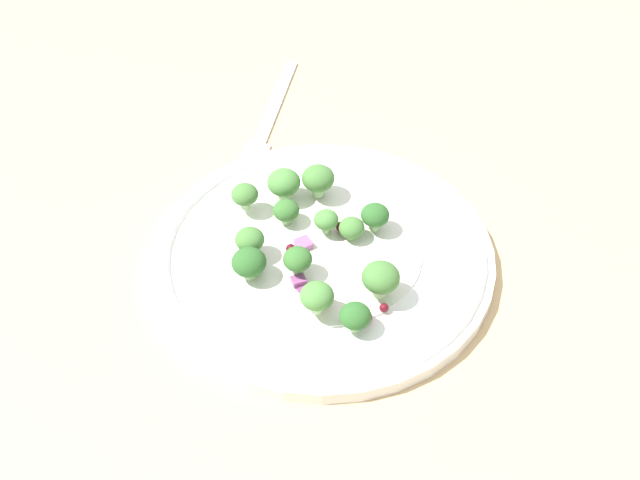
{
  "coord_description": "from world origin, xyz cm",
  "views": [
    {
      "loc": [
        21.71,
        -36.73,
        46.34
      ],
      "look_at": [
        -2.92,
        -0.4,
        2.7
      ],
      "focal_mm": 43.04,
      "sensor_mm": 36.0,
      "label": 1
    }
  ],
  "objects": [
    {
      "name": "ground_plane",
      "position": [
        0.0,
        0.0,
        -1.0
      ],
      "size": [
        180.0,
        180.0,
        2.0
      ],
      "primitive_type": "cube",
      "color": "tan"
    },
    {
      "name": "plate",
      "position": [
        -2.92,
        -0.4,
        0.86
      ],
      "size": [
        28.29,
        28.29,
        1.7
      ],
      "color": "white",
      "rests_on": "ground_plane"
    },
    {
      "name": "dressing_pool",
      "position": [
        -2.92,
        -0.4,
        1.3
      ],
      "size": [
        16.41,
        16.41,
        0.2
      ],
      "primitive_type": "cylinder",
      "color": "white",
      "rests_on": "plate"
    },
    {
      "name": "broccoli_floret_0",
      "position": [
        3.6,
        -1.82,
        3.44
      ],
      "size": [
        2.92,
        2.92,
        2.95
      ],
      "color": "#ADD18E",
      "rests_on": "plate"
    },
    {
      "name": "broccoli_floret_1",
      "position": [
        3.68,
        -5.5,
        2.65
      ],
      "size": [
        2.37,
        2.37,
        2.4
      ],
      "color": "#ADD18E",
      "rests_on": "plate"
    },
    {
      "name": "broccoli_floret_2",
      "position": [
        -3.7,
        1.67,
        2.87
      ],
      "size": [
        2.06,
        2.06,
        2.08
      ],
      "color": "#8EB77A",
      "rests_on": "plate"
    },
    {
      "name": "broccoli_floret_3",
      "position": [
        -7.27,
        -3.99,
        3.24
      ],
      "size": [
        2.36,
        2.36,
        2.39
      ],
      "color": "#9EC684",
      "rests_on": "plate"
    },
    {
      "name": "broccoli_floret_4",
      "position": [
        -0.55,
        4.22,
        3.08
      ],
      "size": [
        2.39,
        2.39,
        2.42
      ],
      "color": "#9EC684",
      "rests_on": "plate"
    },
    {
      "name": "broccoli_floret_5",
      "position": [
        -6.86,
        5.13,
        3.4
      ],
      "size": [
        2.85,
        2.85,
        2.89
      ],
      "color": "#9EC684",
      "rests_on": "plate"
    },
    {
      "name": "broccoli_floret_6",
      "position": [
        -5.91,
        -5.85,
        3.01
      ],
      "size": [
        2.74,
        2.74,
        2.77
      ],
      "color": "#9EC684",
      "rests_on": "plate"
    },
    {
      "name": "broccoli_floret_7",
      "position": [
        -2.92,
        -3.52,
        3.11
      ],
      "size": [
        2.32,
        2.32,
        2.34
      ],
      "color": "#8EB77A",
      "rests_on": "plate"
    },
    {
      "name": "broccoli_floret_8",
      "position": [
        -1.64,
        2.36,
        2.52
      ],
      "size": [
        2.14,
        2.14,
        2.17
      ],
      "color": "#8EB77A",
      "rests_on": "plate"
    },
    {
      "name": "broccoli_floret_9",
      "position": [
        -10.89,
        0.4,
        3.3
      ],
      "size": [
        2.31,
        2.31,
        2.34
      ],
      "color": "#9EC684",
      "rests_on": "plate"
    },
    {
      "name": "broccoli_floret_10",
      "position": [
        -9.14,
        3.2,
        3.21
      ],
      "size": [
        2.89,
        2.89,
        2.93
      ],
      "color": "#ADD18E",
      "rests_on": "plate"
    },
    {
      "name": "broccoli_floret_11",
      "position": [
        0.62,
        -6.03,
        3.4
      ],
      "size": [
        2.55,
        2.55,
        2.59
      ],
      "color": "#ADD18E",
      "rests_on": "plate"
    },
    {
      "name": "broccoli_floret_12",
      "position": [
        -7.22,
        0.86,
        2.72
      ],
      "size": [
        2.22,
        2.22,
        2.25
      ],
      "color": "#9EC684",
      "rests_on": "plate"
    },
    {
      "name": "cranberry_0",
      "position": [
        -4.63,
        -2.1,
        2.15
      ],
      "size": [
        0.79,
        0.79,
        0.79
      ],
      "primitive_type": "sphere",
      "color": "#4C0A14",
      "rests_on": "plate"
    },
    {
      "name": "cranberry_1",
      "position": [
        0.6,
        -4.77,
        2.1
      ],
      "size": [
        0.87,
        0.87,
        0.87
      ],
      "primitive_type": "sphere",
      "color": "maroon",
      "rests_on": "plate"
    },
    {
      "name": "cranberry_2",
      "position": [
        -2.72,
        2.51,
        1.98
      ],
      "size": [
        0.93,
        0.93,
        0.93
      ],
      "primitive_type": "sphere",
      "color": "#4C0A14",
      "rests_on": "plate"
    },
    {
      "name": "cranberry_3",
      "position": [
        4.62,
        -2.86,
        1.67
      ],
      "size": [
        0.72,
        0.72,
        0.72
      ],
      "primitive_type": "sphere",
      "color": "maroon",
      "rests_on": "plate"
    },
    {
      "name": "cranberry_4",
      "position": [
        4.06,
        -4.35,
        1.7
      ],
      "size": [
        0.78,
        0.78,
        0.78
      ],
      "primitive_type": "sphere",
      "color": "maroon",
      "rests_on": "plate"
    },
    {
      "name": "onion_bit_0",
      "position": [
        -1.37,
        -4.64,
        1.42
      ],
      "size": [
        1.35,
        1.38,
        0.39
      ],
      "primitive_type": "cube",
      "rotation": [
        0.0,
        0.0,
        2.82
      ],
      "color": "#843D75",
      "rests_on": "plate"
    },
    {
      "name": "onion_bit_1",
      "position": [
        -7.2,
        -5.23,
        1.65
      ],
      "size": [
        1.65,
        1.65,
        0.44
      ],
      "primitive_type": "cube",
      "rotation": [
        0.0,
        0.0,
        1.03
      ],
      "color": "#843D75",
      "rests_on": "plate"
    },
    {
      "name": "onion_bit_2",
      "position": [
        -8.24,
        -2.21,
        1.44
      ],
      "size": [
        1.68,
        1.67,
        0.32
      ],
      "primitive_type": "cube",
      "rotation": [
        0.0,
        0.0,
        2.41
      ],
      "color": "#A35B93",
      "rests_on": "plate"
    },
    {
      "name": "onion_bit_3",
      "position": [
        -4.35,
        -0.68,
        1.69
      ],
      "size": [
        1.68,
        1.66,
        0.57
      ],
      "primitive_type": "cube",
      "rotation": [
        0.0,
        0.0,
        1.14
      ],
      "color": "#A35B93",
      "rests_on": "plate"
    },
    {
      "name": "onion_bit_4",
      "position": [
        -2.32,
        -4.3,
        1.77
      ],
      "size": [
        1.38,
        1.42,
        0.46
      ],
      "primitive_type": "cube",
      "rotation": [
        0.0,
        0.0,
        0.93
      ],
      "color": "#934C84",
      "rests_on": "plate"
    },
    {
      "name": "fork",
      "position": [
        -18.56,
        13.58,
        0.25
      ],
      "size": [
        8.99,
        17.8,
        0.5
      ],
      "color": "silver",
      "rests_on": "ground_plane"
    }
  ]
}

